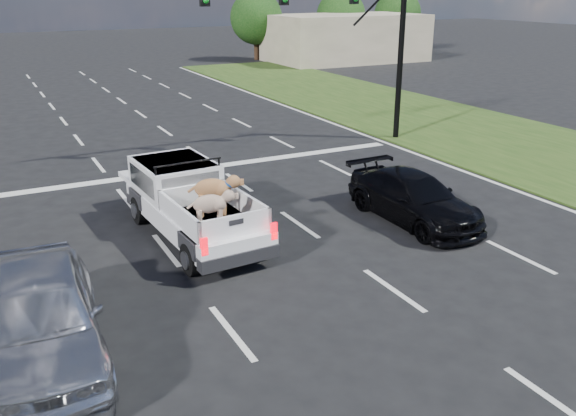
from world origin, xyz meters
name	(u,v)px	position (x,y,z in m)	size (l,w,h in m)	color
ground	(318,310)	(0.00, 0.00, 0.00)	(160.00, 160.00, 0.00)	black
road_markings	(201,205)	(0.00, 6.56, 0.01)	(17.75, 60.00, 0.01)	silver
grass_shoulder_right	(547,153)	(13.00, 6.00, 0.03)	(8.00, 60.00, 0.06)	#223F13
traffic_signal	(349,16)	(7.20, 10.50, 4.73)	(9.11, 0.31, 7.00)	black
building_right	(345,38)	(22.00, 34.00, 1.80)	(12.00, 7.00, 3.60)	#C3B495
tree_far_d	(256,18)	(16.00, 38.00, 3.29)	(4.20, 4.20, 5.40)	#332114
tree_far_e	(341,16)	(24.00, 38.00, 3.29)	(4.20, 4.20, 5.40)	#332114
tree_far_f	(397,14)	(30.00, 38.00, 3.29)	(4.20, 4.20, 5.40)	#332114
pickup_truck	(191,202)	(-0.93, 4.53, 0.88)	(2.14, 5.10, 1.87)	black
silver_sedan	(40,317)	(-4.75, 0.65, 0.78)	(1.85, 4.60, 1.57)	#B8BAC0
black_coupe	(414,198)	(4.51, 2.94, 0.61)	(1.72, 4.23, 1.23)	black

